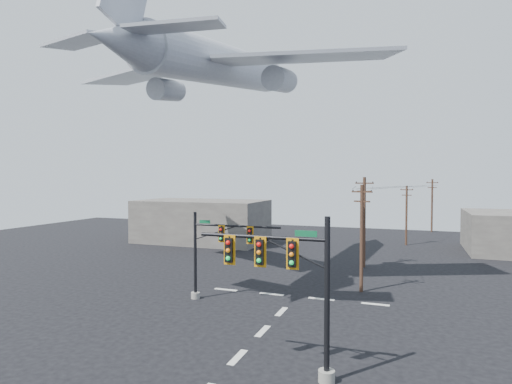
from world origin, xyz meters
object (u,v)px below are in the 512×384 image
at_px(utility_pole_b, 364,220).
at_px(airliner, 221,66).
at_px(signal_mast_near, 293,287).
at_px(signal_mast_far, 213,253).
at_px(utility_pole_d, 432,204).
at_px(utility_pole_a, 362,236).
at_px(utility_pole_c, 406,214).

distance_m(utility_pole_b, airliner, 21.02).
xyz_separation_m(signal_mast_near, signal_mast_far, (-8.90, 9.96, -0.63)).
relative_size(signal_mast_near, signal_mast_far, 1.06).
bearing_deg(utility_pole_b, signal_mast_far, -112.79).
distance_m(utility_pole_b, utility_pole_d, 34.17).
height_order(utility_pole_a, airliner, airliner).
bearing_deg(airliner, utility_pole_c, -28.97).
bearing_deg(utility_pole_d, utility_pole_b, -98.73).
xyz_separation_m(signal_mast_far, utility_pole_a, (10.28, 6.39, 0.94)).
relative_size(utility_pole_a, utility_pole_b, 0.93).
bearing_deg(airliner, utility_pole_a, -89.76).
relative_size(utility_pole_b, utility_pole_d, 1.04).
bearing_deg(utility_pole_b, signal_mast_near, -83.77).
xyz_separation_m(utility_pole_a, utility_pole_c, (3.21, 26.54, -0.29)).
bearing_deg(utility_pole_d, airliner, -110.21).
distance_m(signal_mast_far, airliner, 17.44).
distance_m(utility_pole_d, airliner, 49.26).
height_order(signal_mast_near, signal_mast_far, signal_mast_near).
bearing_deg(utility_pole_b, airliner, -134.14).
bearing_deg(utility_pole_a, signal_mast_near, -78.36).
height_order(signal_mast_near, utility_pole_b, utility_pole_b).
height_order(utility_pole_a, utility_pole_b, utility_pole_b).
distance_m(signal_mast_near, utility_pole_b, 26.22).
height_order(signal_mast_near, utility_pole_d, utility_pole_d).
relative_size(utility_pole_b, utility_pole_c, 1.14).
relative_size(utility_pole_a, utility_pole_c, 1.07).
relative_size(signal_mast_far, utility_pole_b, 0.77).
distance_m(utility_pole_a, utility_pole_c, 26.73).
relative_size(signal_mast_near, utility_pole_b, 0.81).
bearing_deg(airliner, utility_pole_d, -22.60).
xyz_separation_m(signal_mast_near, utility_pole_a, (1.38, 16.36, 0.31)).
height_order(utility_pole_a, utility_pole_d, utility_pole_d).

